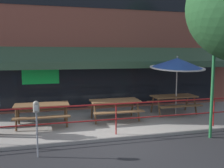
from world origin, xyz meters
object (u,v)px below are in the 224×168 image
picnic_table_centre (115,104)px  street_sign_pole (214,58)px  picnic_table_right (174,99)px  parking_meter_near (36,112)px  patio_umbrella_right (177,63)px  picnic_table_left (42,109)px

picnic_table_centre → street_sign_pole: (2.39, -2.34, 1.73)m
picnic_table_right → parking_meter_near: 6.01m
picnic_table_centre → picnic_table_right: (2.60, 0.34, 0.00)m
patio_umbrella_right → parking_meter_near: size_ratio=1.67×
street_sign_pole → picnic_table_right: bearing=85.6°
parking_meter_near → street_sign_pole: bearing=1.9°
street_sign_pole → picnic_table_left: bearing=155.7°
picnic_table_centre → picnic_table_right: size_ratio=1.00×
picnic_table_left → picnic_table_right: 5.22m
picnic_table_right → patio_umbrella_right: bearing=-90.0°
picnic_table_centre → patio_umbrella_right: (2.60, 0.16, 1.47)m
picnic_table_right → street_sign_pole: bearing=-94.4°
picnic_table_left → patio_umbrella_right: bearing=2.7°
picnic_table_centre → street_sign_pole: street_sign_pole is taller
picnic_table_left → parking_meter_near: parking_meter_near is taller
patio_umbrella_right → picnic_table_right: bearing=90.0°
patio_umbrella_right → parking_meter_near: 6.00m
picnic_table_centre → picnic_table_right: same height
picnic_table_right → parking_meter_near: (-5.28, -2.85, 0.44)m
picnic_table_centre → patio_umbrella_right: bearing=3.5°
picnic_table_centre → picnic_table_right: 2.62m
patio_umbrella_right → parking_meter_near: bearing=-153.2°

